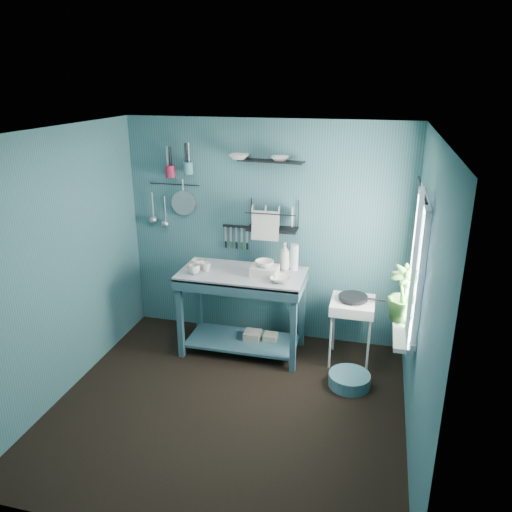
% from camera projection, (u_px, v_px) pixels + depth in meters
% --- Properties ---
extents(floor, '(3.20, 3.20, 0.00)m').
position_uv_depth(floor, '(229.00, 406.00, 4.67)').
color(floor, black).
rests_on(floor, ground).
extents(ceiling, '(3.20, 3.20, 0.00)m').
position_uv_depth(ceiling, '(223.00, 132.00, 3.82)').
color(ceiling, silver).
rests_on(ceiling, ground).
extents(wall_back, '(3.20, 0.00, 3.20)m').
position_uv_depth(wall_back, '(266.00, 233.00, 5.61)').
color(wall_back, '#315D65').
rests_on(wall_back, ground).
extents(wall_front, '(3.20, 0.00, 3.20)m').
position_uv_depth(wall_front, '(148.00, 381.00, 2.88)').
color(wall_front, '#315D65').
rests_on(wall_front, ground).
extents(wall_left, '(0.00, 3.00, 3.00)m').
position_uv_depth(wall_left, '(61.00, 266.00, 4.61)').
color(wall_left, '#315D65').
rests_on(wall_left, ground).
extents(wall_right, '(0.00, 3.00, 3.00)m').
position_uv_depth(wall_right, '(422.00, 302.00, 3.88)').
color(wall_right, '#315D65').
rests_on(wall_right, ground).
extents(work_counter, '(1.41, 0.83, 0.94)m').
position_uv_depth(work_counter, '(242.00, 312.00, 5.46)').
color(work_counter, '#2F5664').
rests_on(work_counter, floor).
extents(mug_left, '(0.12, 0.12, 0.10)m').
position_uv_depth(mug_left, '(194.00, 269.00, 5.25)').
color(mug_left, silver).
rests_on(mug_left, work_counter).
extents(mug_mid, '(0.14, 0.14, 0.09)m').
position_uv_depth(mug_mid, '(206.00, 267.00, 5.32)').
color(mug_mid, silver).
rests_on(mug_mid, work_counter).
extents(mug_right, '(0.17, 0.17, 0.10)m').
position_uv_depth(mug_right, '(198.00, 264.00, 5.40)').
color(mug_right, silver).
rests_on(mug_right, work_counter).
extents(wash_tub, '(0.28, 0.22, 0.10)m').
position_uv_depth(wash_tub, '(265.00, 271.00, 5.21)').
color(wash_tub, beige).
rests_on(wash_tub, work_counter).
extents(tub_bowl, '(0.20, 0.19, 0.06)m').
position_uv_depth(tub_bowl, '(265.00, 263.00, 5.18)').
color(tub_bowl, silver).
rests_on(tub_bowl, wash_tub).
extents(soap_bottle, '(0.11, 0.12, 0.30)m').
position_uv_depth(soap_bottle, '(285.00, 256.00, 5.34)').
color(soap_bottle, beige).
rests_on(soap_bottle, work_counter).
extents(water_bottle, '(0.09, 0.09, 0.28)m').
position_uv_depth(water_bottle, '(294.00, 257.00, 5.33)').
color(water_bottle, silver).
rests_on(water_bottle, work_counter).
extents(counter_bowl, '(0.22, 0.22, 0.05)m').
position_uv_depth(counter_bowl, '(281.00, 279.00, 5.05)').
color(counter_bowl, silver).
rests_on(counter_bowl, work_counter).
extents(hotplate_stand, '(0.47, 0.47, 0.71)m').
position_uv_depth(hotplate_stand, '(351.00, 331.00, 5.30)').
color(hotplate_stand, white).
rests_on(hotplate_stand, floor).
extents(frying_pan, '(0.30, 0.30, 0.03)m').
position_uv_depth(frying_pan, '(353.00, 297.00, 5.16)').
color(frying_pan, black).
rests_on(frying_pan, hotplate_stand).
extents(knife_strip, '(0.32, 0.03, 0.03)m').
position_uv_depth(knife_strip, '(236.00, 226.00, 5.64)').
color(knife_strip, black).
rests_on(knife_strip, wall_back).
extents(dish_rack, '(0.58, 0.32, 0.32)m').
position_uv_depth(dish_rack, '(272.00, 216.00, 5.39)').
color(dish_rack, black).
rests_on(dish_rack, wall_back).
extents(upper_shelf, '(0.71, 0.25, 0.01)m').
position_uv_depth(upper_shelf, '(271.00, 161.00, 5.23)').
color(upper_shelf, black).
rests_on(upper_shelf, wall_back).
extents(shelf_bowl_left, '(0.23, 0.23, 0.05)m').
position_uv_depth(shelf_bowl_left, '(239.00, 164.00, 5.32)').
color(shelf_bowl_left, silver).
rests_on(shelf_bowl_left, upper_shelf).
extents(shelf_bowl_right, '(0.21, 0.21, 0.05)m').
position_uv_depth(shelf_bowl_right, '(280.00, 161.00, 5.20)').
color(shelf_bowl_right, silver).
rests_on(shelf_bowl_right, upper_shelf).
extents(utensil_cup_magenta, '(0.11, 0.11, 0.13)m').
position_uv_depth(utensil_cup_magenta, '(170.00, 171.00, 5.57)').
color(utensil_cup_magenta, maroon).
rests_on(utensil_cup_magenta, wall_back).
extents(utensil_cup_teal, '(0.11, 0.11, 0.13)m').
position_uv_depth(utensil_cup_teal, '(188.00, 168.00, 5.50)').
color(utensil_cup_teal, teal).
rests_on(utensil_cup_teal, wall_back).
extents(colander, '(0.28, 0.03, 0.28)m').
position_uv_depth(colander, '(183.00, 203.00, 5.69)').
color(colander, '#B0B1B8').
rests_on(colander, wall_back).
extents(ladle_outer, '(0.01, 0.01, 0.30)m').
position_uv_depth(ladle_outer, '(153.00, 205.00, 5.80)').
color(ladle_outer, '#B0B1B8').
rests_on(ladle_outer, wall_back).
extents(ladle_inner, '(0.01, 0.01, 0.30)m').
position_uv_depth(ladle_inner, '(165.00, 209.00, 5.78)').
color(ladle_inner, '#B0B1B8').
rests_on(ladle_inner, wall_back).
extents(hook_rail, '(0.60, 0.01, 0.01)m').
position_uv_depth(hook_rail, '(175.00, 184.00, 5.66)').
color(hook_rail, black).
rests_on(hook_rail, wall_back).
extents(window_glass, '(0.00, 1.10, 1.10)m').
position_uv_depth(window_glass, '(419.00, 264.00, 4.24)').
color(window_glass, white).
rests_on(window_glass, wall_right).
extents(windowsill, '(0.16, 0.95, 0.04)m').
position_uv_depth(windowsill, '(402.00, 325.00, 4.46)').
color(windowsill, white).
rests_on(windowsill, wall_right).
extents(curtain, '(0.00, 1.35, 1.35)m').
position_uv_depth(curtain, '(413.00, 271.00, 3.97)').
color(curtain, silver).
rests_on(curtain, wall_right).
extents(curtain_rod, '(0.02, 1.05, 0.02)m').
position_uv_depth(curtain_rod, '(422.00, 189.00, 4.03)').
color(curtain_rod, black).
rests_on(curtain_rod, wall_right).
extents(potted_plant, '(0.31, 0.31, 0.51)m').
position_uv_depth(potted_plant, '(404.00, 294.00, 4.43)').
color(potted_plant, '#386E2C').
rests_on(potted_plant, windowsill).
extents(storage_tin_large, '(0.18, 0.18, 0.22)m').
position_uv_depth(storage_tin_large, '(253.00, 340.00, 5.61)').
color(storage_tin_large, tan).
rests_on(storage_tin_large, floor).
extents(storage_tin_small, '(0.15, 0.15, 0.20)m').
position_uv_depth(storage_tin_small, '(270.00, 342.00, 5.59)').
color(storage_tin_small, tan).
rests_on(storage_tin_small, floor).
extents(floor_basin, '(0.41, 0.41, 0.13)m').
position_uv_depth(floor_basin, '(349.00, 380.00, 4.95)').
color(floor_basin, teal).
rests_on(floor_basin, floor).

